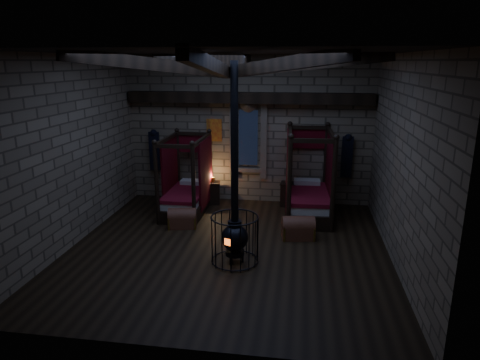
# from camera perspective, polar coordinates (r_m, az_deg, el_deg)

# --- Properties ---
(room) EXTENTS (7.02, 7.02, 4.29)m
(room) POSITION_cam_1_polar(r_m,az_deg,el_deg) (8.88, -1.68, 13.68)
(room) COLOR black
(room) RESTS_ON ground
(bed_left) EXTENTS (1.07, 2.00, 2.09)m
(bed_left) POSITION_cam_1_polar(r_m,az_deg,el_deg) (11.85, -7.13, -1.82)
(bed_left) COLOR black
(bed_left) RESTS_ON ground
(bed_right) EXTENTS (1.26, 2.25, 2.30)m
(bed_right) POSITION_cam_1_polar(r_m,az_deg,el_deg) (11.61, 9.03, -1.99)
(bed_right) COLOR black
(bed_right) RESTS_ON ground
(trunk_left) EXTENTS (0.77, 0.58, 0.51)m
(trunk_left) POSITION_cam_1_polar(r_m,az_deg,el_deg) (10.86, -7.70, -5.11)
(trunk_left) COLOR brown
(trunk_left) RESTS_ON ground
(trunk_right) EXTENTS (0.81, 0.58, 0.55)m
(trunk_right) POSITION_cam_1_polar(r_m,az_deg,el_deg) (10.20, 7.76, -6.40)
(trunk_right) COLOR brown
(trunk_right) RESTS_ON ground
(nightstand_left) EXTENTS (0.47, 0.45, 0.80)m
(nightstand_left) POSITION_cam_1_polar(r_m,az_deg,el_deg) (12.49, -3.58, -1.67)
(nightstand_left) COLOR black
(nightstand_left) RESTS_ON ground
(nightstand_right) EXTENTS (0.47, 0.45, 0.75)m
(nightstand_right) POSITION_cam_1_polar(r_m,az_deg,el_deg) (12.36, 6.40, -1.86)
(nightstand_right) COLOR black
(nightstand_right) RESTS_ON ground
(stove) EXTENTS (0.98, 0.98, 4.05)m
(stove) POSITION_cam_1_polar(r_m,az_deg,el_deg) (8.81, -0.70, -7.28)
(stove) COLOR black
(stove) RESTS_ON ground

